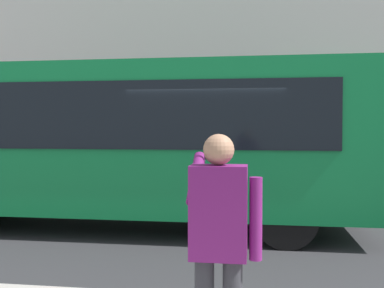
% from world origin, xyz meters
% --- Properties ---
extents(ground_plane, '(60.00, 60.00, 0.00)m').
position_xyz_m(ground_plane, '(0.00, 0.00, 0.00)').
color(ground_plane, '#2B2B2D').
extents(building_facade_far, '(28.00, 1.55, 12.00)m').
position_xyz_m(building_facade_far, '(-0.02, -6.80, 5.99)').
color(building_facade_far, beige).
rests_on(building_facade_far, ground_plane).
extents(red_bus, '(9.05, 2.54, 3.08)m').
position_xyz_m(red_bus, '(1.75, -0.10, 1.68)').
color(red_bus, '#0F7238').
rests_on(red_bus, ground_plane).
extents(pedestrian_photographer, '(0.53, 0.52, 1.70)m').
position_xyz_m(pedestrian_photographer, '(-0.56, 4.96, 1.14)').
color(pedestrian_photographer, '#2D2D33').
rests_on(pedestrian_photographer, sidewalk_curb).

